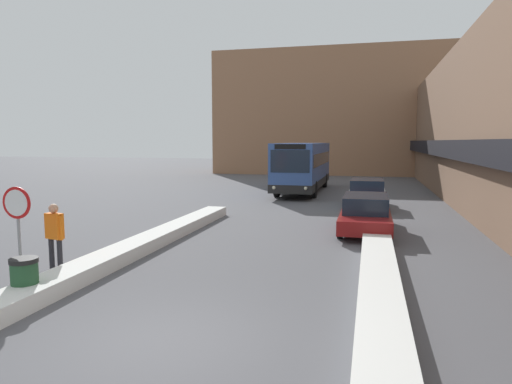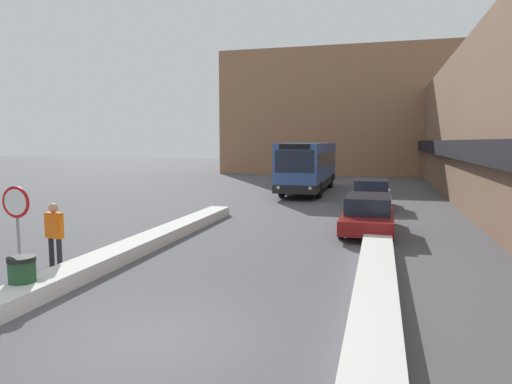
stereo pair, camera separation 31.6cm
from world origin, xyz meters
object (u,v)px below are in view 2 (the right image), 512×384
Objects in this scene: city_bus at (309,166)px; pedestrian at (54,230)px; parked_car_back at (371,194)px; trash_bin at (22,278)px; parked_car_front at (368,214)px; stop_sign at (17,213)px.

pedestrian is at bearing -99.74° from city_bus.
parked_car_back is 4.60× the size of trash_bin.
trash_bin is at bearing -113.40° from parked_car_back.
parked_car_front is (4.28, -13.15, -1.09)m from city_bus.
parked_car_back is at bearing 62.69° from stop_sign.
trash_bin is (0.84, -2.08, -0.61)m from pedestrian.
parked_car_back is 17.26m from stop_sign.
parked_car_front is at bearing -71.96° from city_bus.
parked_car_back reaches higher than parked_car_front.
city_bus reaches higher than parked_car_front.
parked_car_front is 2.05× the size of stop_sign.
city_bus is 11.46× the size of trash_bin.
parked_car_front reaches higher than trash_bin.
city_bus is 23.05m from trash_bin.
city_bus reaches higher than parked_car_back.
city_bus is at bearing 80.64° from stop_sign.
city_bus is 2.24× the size of parked_car_front.
pedestrian is 1.91× the size of trash_bin.
parked_car_front is 11.97m from trash_bin.
trash_bin is at bearing -125.86° from parked_car_front.
city_bus is at bearing 93.94° from pedestrian.
parked_car_front is 10.94m from pedestrian.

